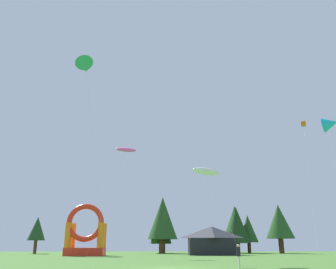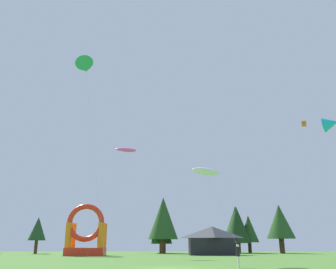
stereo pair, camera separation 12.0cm
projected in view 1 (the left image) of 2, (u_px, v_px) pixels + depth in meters
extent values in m
plane|color=#47752D|center=(172.00, 268.00, 25.73)|extent=(120.00, 120.00, 0.00)
ellipsoid|color=#EA599E|center=(126.00, 150.00, 52.77)|extent=(3.11, 1.36, 1.23)
cylinder|color=silver|center=(107.00, 201.00, 50.38)|extent=(4.85, 0.18, 15.17)
ellipsoid|color=white|center=(206.00, 171.00, 33.69)|extent=(2.70, 1.06, 1.16)
cylinder|color=silver|center=(225.00, 216.00, 32.49)|extent=(3.25, 0.01, 8.32)
cube|color=orange|center=(304.00, 125.00, 61.92)|extent=(1.04, 1.04, 0.37)
cube|color=orange|center=(303.00, 123.00, 62.05)|extent=(1.04, 1.04, 0.37)
cylinder|color=silver|center=(310.00, 182.00, 54.84)|extent=(3.73, 8.10, 21.87)
cone|color=#19B7CC|center=(330.00, 124.00, 47.47)|extent=(2.86, 2.87, 2.21)
cone|color=green|center=(85.00, 67.00, 44.77)|extent=(2.32, 2.30, 2.42)
cylinder|color=silver|center=(94.00, 156.00, 41.44)|extent=(3.65, 0.14, 23.17)
cylinder|color=silver|center=(239.00, 262.00, 26.14)|extent=(0.13, 0.13, 0.81)
cylinder|color=silver|center=(239.00, 262.00, 25.99)|extent=(0.13, 0.13, 0.81)
cylinder|color=black|center=(238.00, 252.00, 26.28)|extent=(0.32, 0.32, 0.64)
sphere|color=beige|center=(238.00, 246.00, 26.40)|extent=(0.22, 0.22, 0.22)
cube|color=red|center=(85.00, 252.00, 52.76)|extent=(5.77, 3.50, 1.15)
cylinder|color=orange|center=(68.00, 235.00, 52.20)|extent=(0.98, 0.98, 3.60)
cylinder|color=orange|center=(101.00, 235.00, 52.32)|extent=(0.98, 0.98, 3.60)
cylinder|color=orange|center=(72.00, 235.00, 54.61)|extent=(0.98, 0.98, 3.60)
cylinder|color=orange|center=(103.00, 235.00, 54.72)|extent=(0.98, 0.98, 3.60)
torus|color=red|center=(85.00, 223.00, 52.79)|extent=(5.57, 0.78, 5.57)
cube|color=black|center=(212.00, 247.00, 55.99)|extent=(7.39, 4.15, 2.60)
pyramid|color=#3F3F47|center=(212.00, 232.00, 56.64)|extent=(7.39, 4.15, 1.80)
cylinder|color=#4C331E|center=(35.00, 247.00, 64.16)|extent=(0.58, 0.58, 2.32)
cone|color=#1E4221|center=(37.00, 229.00, 65.12)|extent=(3.19, 3.19, 4.19)
cylinder|color=#4C331E|center=(161.00, 248.00, 67.56)|extent=(0.75, 0.75, 1.71)
cone|color=#234C1E|center=(161.00, 225.00, 68.85)|extent=(4.17, 4.17, 7.01)
cylinder|color=#4C331E|center=(163.00, 246.00, 65.98)|extent=(1.01, 1.01, 2.53)
cone|color=#234C1E|center=(163.00, 218.00, 67.52)|extent=(5.63, 5.63, 7.84)
cylinder|color=#4C331E|center=(238.00, 248.00, 66.90)|extent=(0.90, 0.90, 1.84)
cone|color=#193819|center=(237.00, 225.00, 68.18)|extent=(5.01, 5.01, 6.80)
cylinder|color=#4C331E|center=(237.00, 247.00, 69.59)|extent=(0.96, 0.96, 2.37)
cone|color=#234C1E|center=(235.00, 223.00, 70.94)|extent=(5.36, 5.36, 6.73)
cylinder|color=#4C331E|center=(249.00, 248.00, 68.99)|extent=(0.68, 0.68, 1.99)
cone|color=#234C1E|center=(248.00, 229.00, 70.06)|extent=(3.77, 3.77, 5.23)
cylinder|color=#4C331E|center=(281.00, 246.00, 66.83)|extent=(0.96, 0.96, 2.68)
cone|color=#234C1E|center=(279.00, 221.00, 68.17)|extent=(5.34, 5.34, 6.38)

